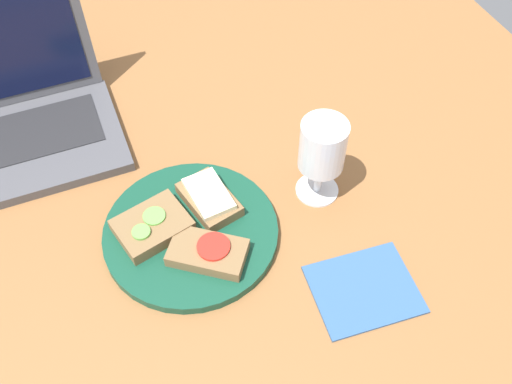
# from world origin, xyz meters

# --- Properties ---
(wooden_table) EXTENTS (1.40, 1.40, 0.03)m
(wooden_table) POSITION_xyz_m (0.00, 0.00, 0.01)
(wooden_table) COLOR brown
(wooden_table) RESTS_ON ground
(plate) EXTENTS (0.26, 0.26, 0.02)m
(plate) POSITION_xyz_m (-0.05, -0.08, 0.04)
(plate) COLOR #144733
(plate) RESTS_ON wooden_table
(sandwich_with_tomato) EXTENTS (0.12, 0.11, 0.02)m
(sandwich_with_tomato) POSITION_xyz_m (-0.04, -0.13, 0.06)
(sandwich_with_tomato) COLOR brown
(sandwich_with_tomato) RESTS_ON plate
(sandwich_with_cheese) EXTENTS (0.08, 0.11, 0.03)m
(sandwich_with_cheese) POSITION_xyz_m (-0.01, -0.04, 0.06)
(sandwich_with_cheese) COLOR brown
(sandwich_with_cheese) RESTS_ON plate
(sandwich_with_cucumber) EXTENTS (0.12, 0.10, 0.03)m
(sandwich_with_cucumber) POSITION_xyz_m (-0.10, -0.06, 0.06)
(sandwich_with_cucumber) COLOR brown
(sandwich_with_cucumber) RESTS_ON plate
(wine_glass) EXTENTS (0.07, 0.07, 0.14)m
(wine_glass) POSITION_xyz_m (0.16, -0.07, 0.13)
(wine_glass) COLOR white
(wine_glass) RESTS_ON wooden_table
(laptop) EXTENTS (0.34, 0.26, 0.23)m
(laptop) POSITION_xyz_m (-0.26, 0.23, 0.08)
(laptop) COLOR #4C4C51
(laptop) RESTS_ON wooden_table
(napkin) EXTENTS (0.15, 0.13, 0.00)m
(napkin) POSITION_xyz_m (0.15, -0.25, 0.03)
(napkin) COLOR #33598C
(napkin) RESTS_ON wooden_table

